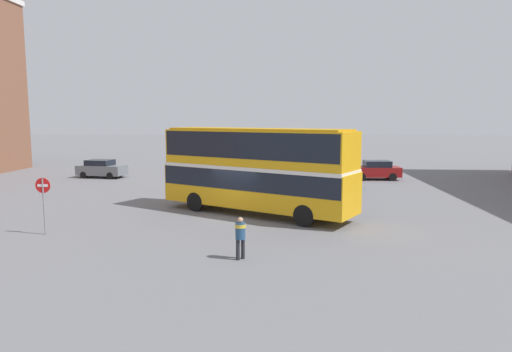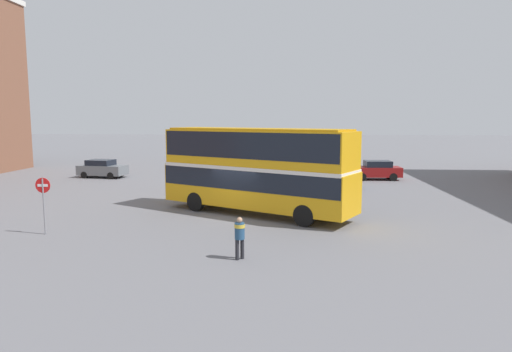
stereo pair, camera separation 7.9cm
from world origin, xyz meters
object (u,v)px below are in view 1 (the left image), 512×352
(parked_car_kerb_near, at_px, (331,179))
(parked_car_side_street, at_px, (375,170))
(pedestrian_foreground, at_px, (240,234))
(double_decker_bus, at_px, (256,165))
(parked_car_kerb_far, at_px, (102,169))
(no_entry_sign, at_px, (43,196))

(parked_car_kerb_near, xyz_separation_m, parked_car_side_street, (4.25, 5.26, 0.10))
(pedestrian_foreground, height_order, parked_car_kerb_near, pedestrian_foreground)
(double_decker_bus, height_order, pedestrian_foreground, double_decker_bus)
(pedestrian_foreground, bearing_deg, double_decker_bus, -44.36)
(parked_car_kerb_far, height_order, parked_car_side_street, parked_car_side_street)
(pedestrian_foreground, xyz_separation_m, parked_car_side_street, (9.27, 22.95, -0.16))
(pedestrian_foreground, xyz_separation_m, parked_car_kerb_near, (5.03, 17.69, -0.26))
(no_entry_sign, bearing_deg, pedestrian_foreground, -18.36)
(pedestrian_foreground, bearing_deg, no_entry_sign, 27.50)
(pedestrian_foreground, height_order, no_entry_sign, no_entry_sign)
(parked_car_kerb_near, bearing_deg, double_decker_bus, 60.64)
(double_decker_bus, distance_m, parked_car_side_street, 17.60)
(double_decker_bus, xyz_separation_m, pedestrian_foreground, (-0.03, -8.09, -1.72))
(pedestrian_foreground, relative_size, parked_car_side_street, 0.38)
(parked_car_kerb_far, distance_m, no_entry_sign, 20.36)
(parked_car_side_street, relative_size, no_entry_sign, 1.64)
(parked_car_kerb_far, distance_m, parked_car_side_street, 23.96)
(parked_car_kerb_near, bearing_deg, no_entry_sign, 43.93)
(pedestrian_foreground, relative_size, parked_car_kerb_far, 0.37)
(double_decker_bus, bearing_deg, no_entry_sign, -122.47)
(parked_car_kerb_far, bearing_deg, double_decker_bus, -36.43)
(parked_car_side_street, bearing_deg, pedestrian_foreground, 65.82)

